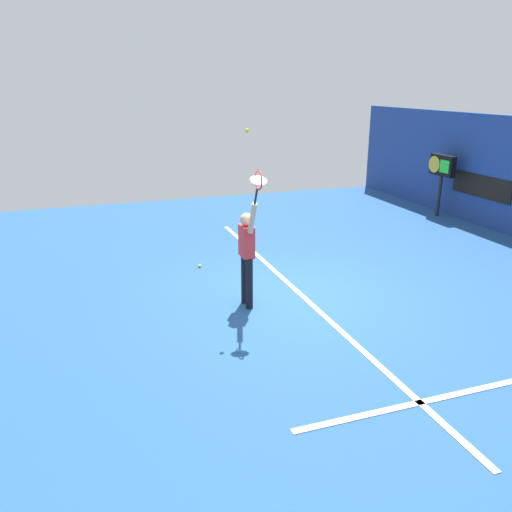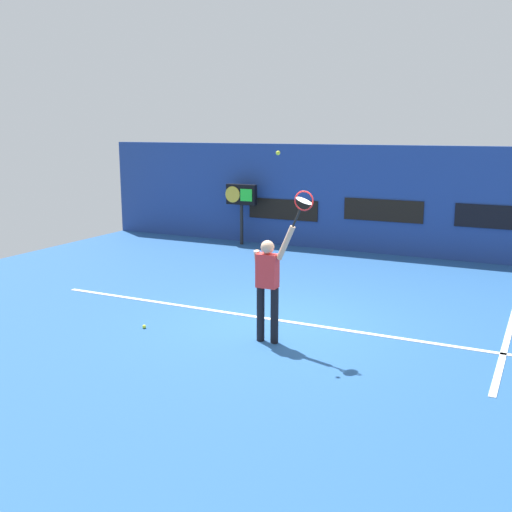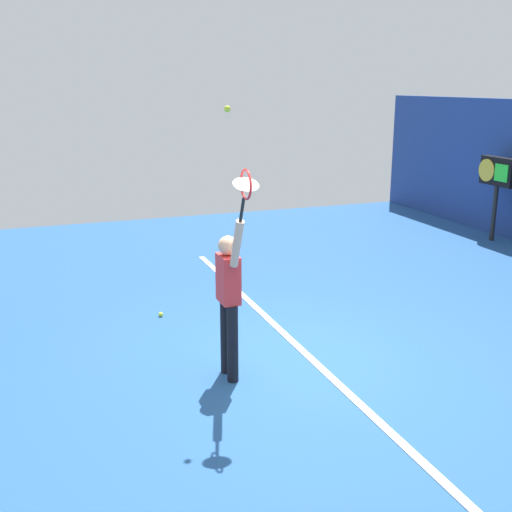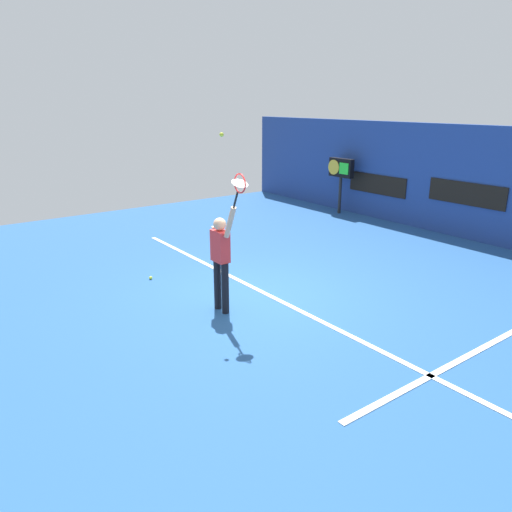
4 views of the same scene
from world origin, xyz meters
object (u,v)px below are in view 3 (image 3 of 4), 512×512
Objects in this scene: tennis_player at (229,295)px; scoreboard_clock at (497,176)px; tennis_ball at (227,109)px; spare_ball at (161,314)px; tennis_racket at (245,187)px.

scoreboard_clock is (-4.36, 7.41, 0.41)m from tennis_player.
tennis_ball is 3.88m from spare_ball.
tennis_racket is 9.14× the size of spare_ball.
tennis_player reaches higher than spare_ball.
spare_ball is (2.14, -7.76, -1.38)m from scoreboard_clock.
tennis_player is 28.82× the size of tennis_ball.
tennis_racket is at bearing -0.41° from tennis_player.
tennis_player is at bearing -59.54° from scoreboard_clock.
spare_ball is at bearing -173.02° from tennis_racket.
scoreboard_clock is 8.17m from spare_ball.
tennis_player reaches higher than scoreboard_clock.
tennis_racket reaches higher than spare_ball.
tennis_player is at bearing 164.03° from tennis_ball.
tennis_ball reaches higher than tennis_player.
scoreboard_clock reaches higher than spare_ball.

